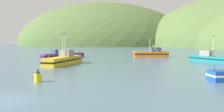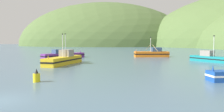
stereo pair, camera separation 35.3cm
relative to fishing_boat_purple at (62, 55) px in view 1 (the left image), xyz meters
name	(u,v)px [view 1 (the left image)]	position (x,y,z in m)	size (l,w,h in m)	color
hill_far_center	(102,45)	(-38.95, 173.09, -0.77)	(181.71, 145.37, 89.39)	#516B38
hill_far_left	(204,45)	(70.54, 204.18, -0.77)	(112.94, 90.36, 92.04)	#47703D
fishing_boat_purple	(62,55)	(0.00, 0.00, 0.00)	(7.99, 10.82, 6.12)	#6B2D84
fishing_boat_yellow	(64,60)	(6.90, -13.43, 0.09)	(2.71, 10.92, 5.51)	gold
fishing_boat_teal	(213,58)	(34.02, -2.96, -0.03)	(8.58, 9.48, 5.30)	#147F84
fishing_boat_orange	(151,54)	(21.38, 9.13, 0.13)	(9.45, 11.76, 5.31)	orange
channel_buoy	(38,77)	(11.82, -29.47, -0.22)	(0.70, 0.70, 1.35)	yellow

